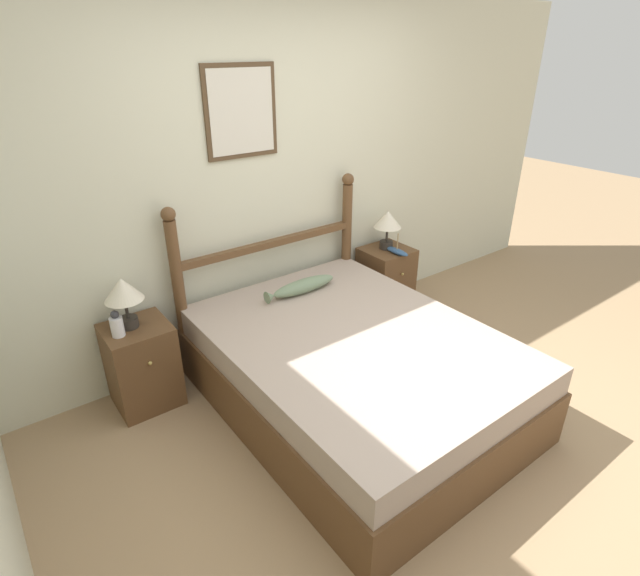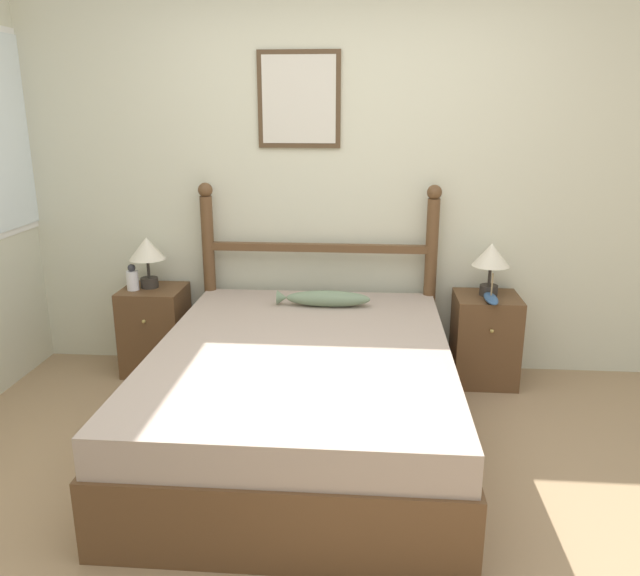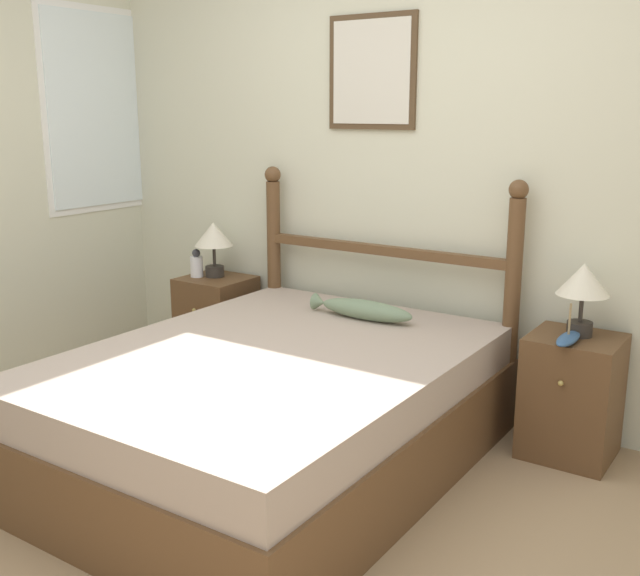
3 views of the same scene
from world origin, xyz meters
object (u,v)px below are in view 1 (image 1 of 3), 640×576
table_lamp_right (388,222)px  model_boat (397,251)px  nightstand_left (142,365)px  nightstand_right (385,279)px  fish_pillow (302,287)px  table_lamp_left (123,293)px  bed (354,371)px  bottle (117,325)px

table_lamp_right → model_boat: bearing=-93.8°
nightstand_left → model_boat: (2.19, -0.12, 0.31)m
nightstand_right → fish_pillow: fish_pillow is taller
nightstand_left → table_lamp_left: table_lamp_left is taller
model_boat → fish_pillow: size_ratio=0.43×
table_lamp_left → table_lamp_right: 2.23m
fish_pillow → nightstand_left: bearing=171.2°
model_boat → fish_pillow: (-1.03, -0.06, -0.01)m
nightstand_left → bed: bearing=-38.2°
table_lamp_left → table_lamp_right: (2.23, -0.00, 0.00)m
table_lamp_left → table_lamp_right: size_ratio=1.00×
table_lamp_right → model_boat: (-0.01, -0.14, -0.22)m
model_boat → table_lamp_right: bearing=86.2°
table_lamp_right → bottle: table_lamp_right is taller
bed → bottle: bottle is taller
table_lamp_right → fish_pillow: (-1.04, -0.20, -0.23)m
table_lamp_left → fish_pillow: size_ratio=0.58×
bed → table_lamp_right: (1.10, 0.89, 0.56)m
table_lamp_left → nightstand_left: bearing=-41.4°
nightstand_left → nightstand_right: 2.20m
bed → nightstand_right: nightstand_right is taller
bottle → bed: bearing=-34.1°
table_lamp_left → fish_pillow: bearing=-9.7°
bed → nightstand_right: 1.40m
bed → bottle: size_ratio=11.84×
table_lamp_right → fish_pillow: size_ratio=0.58×
table_lamp_left → bottle: (-0.09, -0.07, -0.17)m
table_lamp_left → fish_pillow: 1.23m
nightstand_left → table_lamp_left: 0.54m
table_lamp_left → model_boat: (2.22, -0.14, -0.22)m
bottle → nightstand_right: bearing=1.1°
bed → table_lamp_right: table_lamp_right is taller
fish_pillow → bottle: bearing=173.9°
table_lamp_left → model_boat: size_ratio=1.36×
fish_pillow → table_lamp_left: bearing=170.3°
bed → bottle: (-1.21, 0.82, 0.39)m
table_lamp_left → table_lamp_right: same height
nightstand_left → table_lamp_right: size_ratio=1.72×
table_lamp_left → nightstand_right: bearing=-0.6°
bed → nightstand_right: (1.10, 0.87, 0.02)m
nightstand_left → nightstand_right: same height
nightstand_right → table_lamp_right: table_lamp_right is taller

